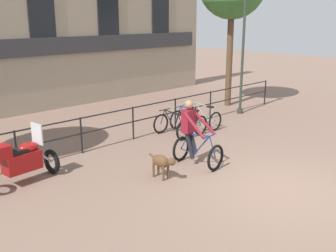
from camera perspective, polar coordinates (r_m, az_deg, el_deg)
ground_plane at (r=9.31m, az=15.90°, el=-8.81°), size 60.00×60.00×0.00m
canal_railing at (r=12.31m, az=-5.11°, el=1.23°), size 15.05×0.05×1.05m
building_facade at (r=16.84m, az=-18.48°, el=16.38°), size 18.00×0.72×8.44m
cyclist_with_bike at (r=10.17m, az=3.75°, el=-1.53°), size 0.80×1.23×1.70m
dog at (r=9.37m, az=-0.80°, el=-5.25°), size 0.27×0.90×0.61m
parked_motorcycle at (r=9.67m, az=-20.53°, el=-4.71°), size 1.71×0.77×1.35m
parked_bicycle_near_lamp at (r=12.61m, az=0.59°, el=-0.00°), size 0.67×1.11×0.86m
parked_bicycle_mid_left at (r=13.15m, az=2.97°, el=0.62°), size 0.73×1.15×0.86m
parked_bicycle_mid_right at (r=13.70m, az=5.16°, el=1.20°), size 0.68×1.12×0.86m
street_lamp at (r=15.63m, az=10.84°, el=11.16°), size 0.28×0.28×4.67m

